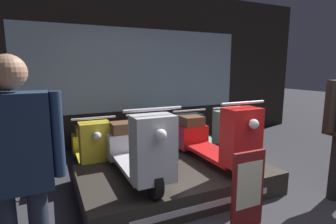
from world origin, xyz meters
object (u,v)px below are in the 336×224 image
Objects in this scene: scooter_display_right at (215,138)px; scooter_backrow_3 at (210,132)px; scooter_display_left at (137,149)px; scooter_backrow_0 at (90,146)px; scooter_backrow_2 at (175,136)px; price_sign_board at (248,190)px; scooter_backrow_1 at (135,141)px; person_left_browsing at (17,163)px.

scooter_display_right is 1.61m from scooter_backrow_3.
scooter_display_left is 1.00× the size of scooter_display_right.
scooter_display_right is 2.01m from scooter_backrow_0.
price_sign_board is at bearing -98.45° from scooter_backrow_2.
scooter_backrow_2 is (0.76, 0.00, 0.00)m from scooter_backrow_1.
scooter_backrow_0 is 0.94× the size of person_left_browsing.
person_left_browsing is (-2.23, -0.98, 0.34)m from scooter_display_right.
price_sign_board is (0.42, -2.33, 0.05)m from scooter_backrow_1.
scooter_display_right is at bearing -42.82° from scooter_backrow_0.
scooter_backrow_2 is (0.07, 1.35, -0.30)m from scooter_display_right.
scooter_backrow_0 is at bearing 104.56° from scooter_display_left.
price_sign_board is at bearing -0.07° from person_left_browsing.
scooter_backrow_3 is 0.94× the size of person_left_browsing.
person_left_browsing reaches higher than scooter_display_left.
scooter_backrow_3 is (1.94, 1.35, -0.30)m from scooter_display_left.
scooter_backrow_3 is (1.52, 0.00, 0.00)m from scooter_backrow_1.
scooter_display_right is (1.11, 0.00, 0.00)m from scooter_display_left.
scooter_backrow_0 and scooter_backrow_2 have the same top height.
scooter_display_left is 1.81m from scooter_backrow_2.
scooter_display_left is 2.38m from scooter_backrow_3.
scooter_display_left is at bearing 180.00° from scooter_display_right.
price_sign_board is (-1.11, -2.33, 0.05)m from scooter_backrow_3.
scooter_backrow_1 is 0.94× the size of person_left_browsing.
scooter_display_right reaches higher than scooter_backrow_0.
scooter_backrow_0 is at bearing 137.18° from scooter_display_right.
scooter_backrow_0 is 2.61m from price_sign_board.
scooter_display_right reaches higher than scooter_backrow_1.
scooter_backrow_1 is 1.00× the size of scooter_backrow_3.
scooter_display_left is at bearing -75.44° from scooter_backrow_0.
scooter_backrow_1 reaches higher than price_sign_board.
person_left_browsing is at bearing -123.47° from scooter_backrow_1.
person_left_browsing is at bearing -156.36° from scooter_display_right.
scooter_backrow_1 is at bearing 180.00° from scooter_backrow_3.
scooter_backrow_2 is (1.52, 0.00, 0.00)m from scooter_backrow_0.
scooter_backrow_0 is at bearing 180.00° from scooter_backrow_2.
price_sign_board is (0.83, -0.98, -0.25)m from scooter_display_left.
scooter_display_left is at bearing 130.14° from price_sign_board.
scooter_display_right is at bearing 74.11° from price_sign_board.
person_left_browsing is at bearing -134.67° from scooter_backrow_2.
scooter_backrow_2 reaches higher than price_sign_board.
person_left_browsing is (-3.06, -2.33, 0.64)m from scooter_backrow_3.
scooter_backrow_0 is 2.29m from scooter_backrow_3.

